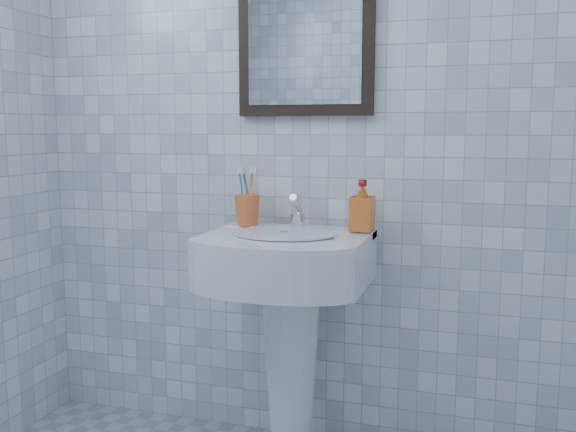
% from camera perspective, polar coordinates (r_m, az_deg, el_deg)
% --- Properties ---
extents(wall_back, '(2.20, 0.02, 2.50)m').
position_cam_1_polar(wall_back, '(2.38, 2.01, 9.12)').
color(wall_back, white).
rests_on(wall_back, ground).
extents(washbasin, '(0.55, 0.40, 0.85)m').
position_cam_1_polar(washbasin, '(2.26, 0.09, -8.24)').
color(washbasin, white).
rests_on(washbasin, ground).
extents(faucet, '(0.05, 0.11, 0.13)m').
position_cam_1_polar(faucet, '(2.29, 0.84, 0.18)').
color(faucet, silver).
rests_on(faucet, washbasin).
extents(toothbrush_cup, '(0.10, 0.10, 0.11)m').
position_cam_1_polar(toothbrush_cup, '(2.35, -3.65, 0.55)').
color(toothbrush_cup, orange).
rests_on(toothbrush_cup, washbasin).
extents(soap_dispenser, '(0.08, 0.08, 0.18)m').
position_cam_1_polar(soap_dispenser, '(2.23, 6.61, 0.94)').
color(soap_dispenser, '#D34D14').
rests_on(soap_dispenser, washbasin).
extents(wall_mirror, '(0.50, 0.04, 0.62)m').
position_cam_1_polar(wall_mirror, '(2.39, 1.54, 16.35)').
color(wall_mirror, black).
rests_on(wall_mirror, wall_back).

